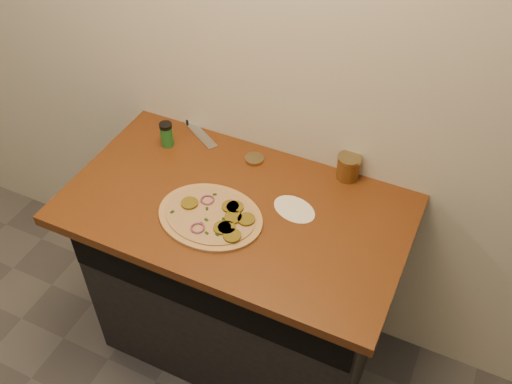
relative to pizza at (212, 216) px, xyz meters
The scene contains 8 objects.
cabinet 0.50m from the pizza, 70.86° to the left, with size 1.10×0.60×0.86m, color black.
countertop 0.11m from the pizza, 65.46° to the left, with size 1.20×0.70×0.04m, color #603212.
pizza is the anchor object (origin of this frame).
chefs_knife 0.54m from the pizza, 127.62° to the left, with size 0.28×0.19×0.02m.
mason_jar_lid 0.33m from the pizza, 89.61° to the left, with size 0.07×0.07×0.02m, color #958156.
salsa_jar 0.53m from the pizza, 48.73° to the left, with size 0.09×0.09×0.09m.
spice_shaker 0.44m from the pizza, 141.31° to the left, with size 0.05×0.05×0.10m.
flour_spill 0.28m from the pizza, 33.71° to the left, with size 0.16×0.16×0.00m, color white.
Camera 1 is at (0.66, 0.18, 2.30)m, focal length 40.00 mm.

